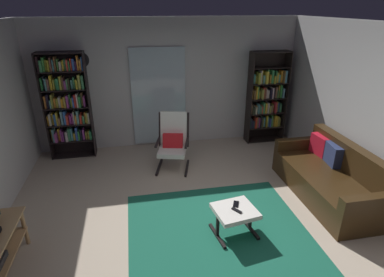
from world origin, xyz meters
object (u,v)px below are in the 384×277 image
object	(u,v)px
ottoman	(235,213)
wall_clock	(81,60)
lounge_armchair	(173,140)
bookshelf_near_tv	(67,103)
tv_remote	(237,210)
bookshelf_near_sofa	(266,99)
cell_phone	(236,204)
leather_sofa	(331,178)

from	to	relation	value
ottoman	wall_clock	bearing A→B (deg)	124.15
lounge_armchair	bookshelf_near_tv	bearing A→B (deg)	155.82
lounge_armchair	tv_remote	world-z (taller)	lounge_armchair
bookshelf_near_sofa	wall_clock	bearing A→B (deg)	176.98
lounge_armchair	wall_clock	size ratio (longest dim) A/B	3.53
wall_clock	lounge_armchair	bearing A→B (deg)	-34.04
ottoman	cell_phone	xyz separation A→B (m)	(0.04, 0.09, 0.07)
bookshelf_near_tv	leather_sofa	xyz separation A→B (m)	(4.19, -2.28, -0.79)
cell_phone	bookshelf_near_sofa	bearing A→B (deg)	84.12
cell_phone	wall_clock	bearing A→B (deg)	148.92
lounge_armchair	cell_phone	world-z (taller)	lounge_armchair
cell_phone	ottoman	bearing A→B (deg)	-90.32
bookshelf_near_sofa	tv_remote	distance (m)	3.38
bookshelf_near_tv	wall_clock	world-z (taller)	bookshelf_near_tv
bookshelf_near_sofa	wall_clock	xyz separation A→B (m)	(-3.69, 0.19, 0.89)
bookshelf_near_tv	cell_phone	xyz separation A→B (m)	(2.47, -2.78, -0.70)
bookshelf_near_sofa	leather_sofa	distance (m)	2.39
tv_remote	cell_phone	size ratio (longest dim) A/B	1.03
ottoman	leather_sofa	bearing A→B (deg)	18.50
tv_remote	cell_phone	bearing A→B (deg)	41.73
bookshelf_near_sofa	ottoman	xyz separation A→B (m)	(-1.60, -2.88, -0.64)
lounge_armchair	ottoman	world-z (taller)	lounge_armchair
ottoman	cell_phone	distance (m)	0.13
leather_sofa	lounge_armchair	size ratio (longest dim) A/B	1.95
lounge_armchair	wall_clock	world-z (taller)	wall_clock
leather_sofa	wall_clock	size ratio (longest dim) A/B	6.86
ottoman	cell_phone	world-z (taller)	cell_phone
bookshelf_near_sofa	cell_phone	size ratio (longest dim) A/B	13.90
ottoman	wall_clock	xyz separation A→B (m)	(-2.09, 3.07, 1.53)
cell_phone	wall_clock	xyz separation A→B (m)	(-2.13, 2.98, 1.46)
lounge_armchair	leather_sofa	bearing A→B (deg)	-31.94
wall_clock	bookshelf_near_tv	bearing A→B (deg)	-149.36
bookshelf_near_tv	lounge_armchair	xyz separation A→B (m)	(1.90, -0.85, -0.55)
bookshelf_near_tv	bookshelf_near_sofa	size ratio (longest dim) A/B	1.05
leather_sofa	ottoman	distance (m)	1.86
lounge_armchair	cell_phone	distance (m)	2.01
leather_sofa	ottoman	size ratio (longest dim) A/B	3.38
bookshelf_near_sofa	leather_sofa	world-z (taller)	bookshelf_near_sofa
bookshelf_near_tv	lounge_armchair	size ratio (longest dim) A/B	1.99
lounge_armchair	tv_remote	size ratio (longest dim) A/B	7.10
bookshelf_near_tv	lounge_armchair	world-z (taller)	bookshelf_near_tv
leather_sofa	tv_remote	size ratio (longest dim) A/B	13.81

